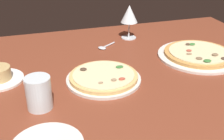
% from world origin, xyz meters
% --- Properties ---
extents(dining_table, '(1.50, 1.10, 0.04)m').
position_xyz_m(dining_table, '(0.00, 0.00, 0.02)').
color(dining_table, brown).
rests_on(dining_table, ground).
extents(pizza_main, '(0.26, 0.26, 0.03)m').
position_xyz_m(pizza_main, '(-0.07, -0.03, 0.05)').
color(pizza_main, silver).
rests_on(pizza_main, dining_table).
extents(pizza_side, '(0.33, 0.33, 0.03)m').
position_xyz_m(pizza_side, '(0.36, 0.06, 0.05)').
color(pizza_side, silver).
rests_on(pizza_side, dining_table).
extents(wine_glass_near, '(0.08, 0.08, 0.16)m').
position_xyz_m(wine_glass_near, '(0.16, 0.35, 0.15)').
color(wine_glass_near, silver).
rests_on(wine_glass_near, dining_table).
extents(water_glass, '(0.08, 0.08, 0.10)m').
position_xyz_m(water_glass, '(-0.30, -0.13, 0.08)').
color(water_glass, silver).
rests_on(water_glass, dining_table).
extents(spoon, '(0.10, 0.08, 0.01)m').
position_xyz_m(spoon, '(0.01, 0.26, 0.04)').
color(spoon, silver).
rests_on(spoon, dining_table).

